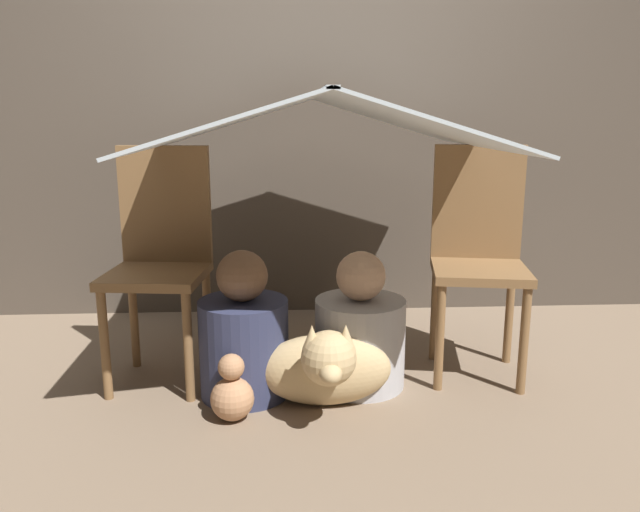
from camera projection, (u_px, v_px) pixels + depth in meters
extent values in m
plane|color=#7A6651|center=(321.00, 388.00, 2.54)|extent=(8.80, 8.80, 0.00)
cube|color=#4C4238|center=(310.00, 83.00, 3.30)|extent=(7.00, 0.05, 2.50)
cylinder|color=brown|center=(105.00, 346.00, 2.40)|extent=(0.04, 0.04, 0.44)
cylinder|color=brown|center=(188.00, 347.00, 2.38)|extent=(0.04, 0.04, 0.44)
cylinder|color=brown|center=(134.00, 318.00, 2.72)|extent=(0.04, 0.04, 0.44)
cylinder|color=brown|center=(208.00, 320.00, 2.70)|extent=(0.04, 0.04, 0.44)
cube|color=brown|center=(156.00, 276.00, 2.50)|extent=(0.42, 0.42, 0.04)
cube|color=brown|center=(165.00, 204.00, 2.61)|extent=(0.38, 0.07, 0.49)
cylinder|color=brown|center=(440.00, 338.00, 2.48)|extent=(0.04, 0.04, 0.44)
cylinder|color=brown|center=(524.00, 341.00, 2.45)|extent=(0.04, 0.04, 0.44)
cylinder|color=brown|center=(435.00, 312.00, 2.80)|extent=(0.04, 0.04, 0.44)
cylinder|color=brown|center=(509.00, 315.00, 2.76)|extent=(0.04, 0.04, 0.44)
cube|color=brown|center=(480.00, 271.00, 2.57)|extent=(0.44, 0.44, 0.04)
cube|color=brown|center=(478.00, 202.00, 2.68)|extent=(0.38, 0.10, 0.49)
cube|color=silver|center=(234.00, 121.00, 2.38)|extent=(0.66, 1.34, 0.21)
cube|color=silver|center=(405.00, 121.00, 2.42)|extent=(0.66, 1.34, 0.21)
cube|color=silver|center=(320.00, 94.00, 2.38)|extent=(0.04, 1.34, 0.01)
cylinder|color=#2D3351|center=(244.00, 348.00, 2.45)|extent=(0.35, 0.35, 0.39)
sphere|color=brown|center=(242.00, 276.00, 2.39)|extent=(0.20, 0.20, 0.20)
cylinder|color=#B2B2B7|center=(360.00, 343.00, 2.54)|extent=(0.37, 0.37, 0.36)
sphere|color=#D6A884|center=(361.00, 276.00, 2.48)|extent=(0.20, 0.20, 0.20)
ellipsoid|color=tan|center=(325.00, 369.00, 2.38)|extent=(0.51, 0.20, 0.28)
sphere|color=tan|center=(329.00, 358.00, 2.16)|extent=(0.20, 0.20, 0.20)
ellipsoid|color=tan|center=(331.00, 374.00, 2.08)|extent=(0.08, 0.10, 0.07)
cone|color=tan|center=(312.00, 337.00, 2.14)|extent=(0.07, 0.07, 0.09)
cone|color=tan|center=(346.00, 337.00, 2.15)|extent=(0.07, 0.07, 0.09)
sphere|color=tan|center=(232.00, 399.00, 2.27)|extent=(0.16, 0.16, 0.16)
sphere|color=tan|center=(231.00, 367.00, 2.24)|extent=(0.10, 0.10, 0.10)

